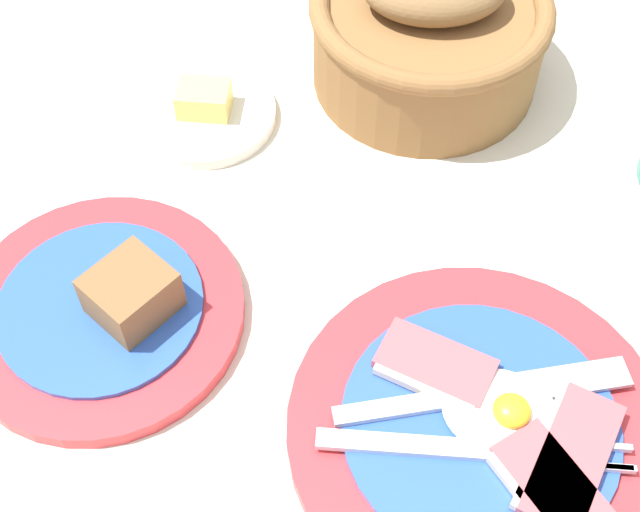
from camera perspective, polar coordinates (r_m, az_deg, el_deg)
The scene contains 5 objects.
ground_plane at distance 0.56m, azimuth 2.94°, elevation -10.21°, with size 3.00×3.00×0.00m, color beige.
breakfast_plate at distance 0.56m, azimuth 10.44°, elevation -10.85°, with size 0.23×0.23×0.03m.
bread_plate at distance 0.60m, azimuth -13.56°, elevation -3.32°, with size 0.19×0.19×0.05m.
bread_basket at distance 0.72m, azimuth 6.97°, elevation 14.06°, with size 0.19×0.19×0.11m.
butter_dish at distance 0.71m, azimuth -7.33°, elevation 9.17°, with size 0.11×0.11×0.03m.
Camera 1 is at (0.04, -0.24, 0.51)m, focal length 50.00 mm.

